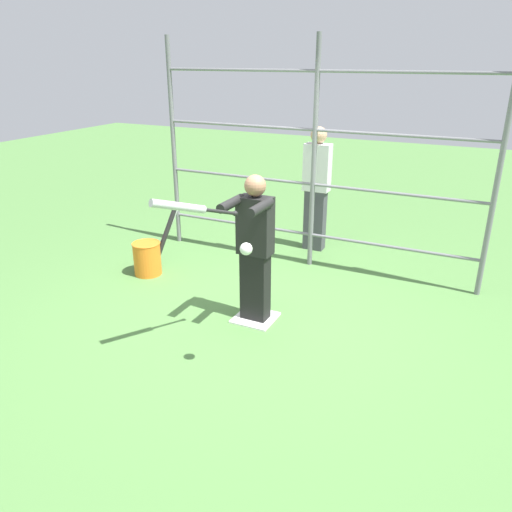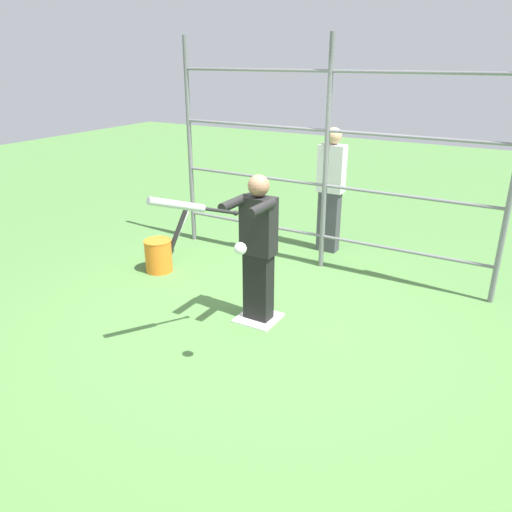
# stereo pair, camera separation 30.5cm
# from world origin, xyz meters

# --- Properties ---
(ground_plane) EXTENTS (24.00, 24.00, 0.00)m
(ground_plane) POSITION_xyz_m (0.00, 0.00, 0.00)
(ground_plane) COLOR #4C7A3D
(home_plate) EXTENTS (0.40, 0.40, 0.02)m
(home_plate) POSITION_xyz_m (0.00, 0.00, 0.01)
(home_plate) COLOR white
(home_plate) RESTS_ON ground
(fence_backstop) EXTENTS (4.06, 0.06, 2.74)m
(fence_backstop) POSITION_xyz_m (0.00, -1.60, 1.37)
(fence_backstop) COLOR slate
(fence_backstop) RESTS_ON ground
(batter) EXTENTS (0.38, 0.50, 1.49)m
(batter) POSITION_xyz_m (0.00, 0.01, 0.80)
(batter) COLOR black
(batter) RESTS_ON ground
(baseball_bat_swinging) EXTENTS (0.39, 0.76, 0.29)m
(baseball_bat_swinging) POSITION_xyz_m (0.20, 0.84, 1.37)
(baseball_bat_swinging) COLOR black
(softball_in_flight) EXTENTS (0.10, 0.10, 0.10)m
(softball_in_flight) POSITION_xyz_m (-0.38, 0.93, 1.15)
(softball_in_flight) COLOR white
(bat_bucket) EXTENTS (0.42, 0.81, 0.83)m
(bat_bucket) POSITION_xyz_m (1.67, -0.48, 0.23)
(bat_bucket) COLOR orange
(bat_bucket) RESTS_ON ground
(bystander_behind_fence) EXTENTS (0.34, 0.21, 1.66)m
(bystander_behind_fence) POSITION_xyz_m (0.14, -2.16, 0.86)
(bystander_behind_fence) COLOR #3F3F47
(bystander_behind_fence) RESTS_ON ground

